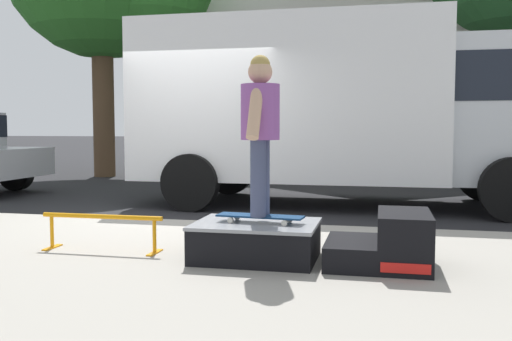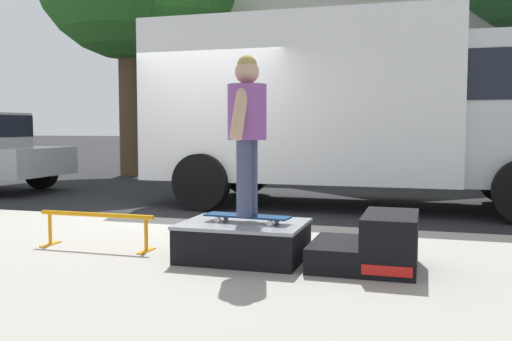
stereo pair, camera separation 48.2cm
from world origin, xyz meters
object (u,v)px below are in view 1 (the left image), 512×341
at_px(skate_box, 256,239).
at_px(box_truck, 349,104).
at_px(kicker_ramp, 387,244).
at_px(skateboard, 260,217).
at_px(grind_rail, 102,224).
at_px(skater_kid, 260,122).

distance_m(skate_box, box_truck, 4.87).
xyz_separation_m(kicker_ramp, box_truck, (-0.61, 4.63, 1.39)).
bearing_deg(kicker_ramp, box_truck, 97.45).
height_order(kicker_ramp, skateboard, kicker_ramp).
height_order(grind_rail, skater_kid, skater_kid).
distance_m(skate_box, kicker_ramp, 1.15).
relative_size(skate_box, skateboard, 1.38).
bearing_deg(grind_rail, skater_kid, -1.75).
relative_size(grind_rail, skater_kid, 0.87).
distance_m(skate_box, skateboard, 0.22).
xyz_separation_m(skate_box, box_truck, (0.55, 4.63, 1.40)).
relative_size(skate_box, kicker_ramp, 1.25).
xyz_separation_m(kicker_ramp, grind_rail, (-2.68, 0.03, 0.06)).
bearing_deg(box_truck, skateboard, -96.23).
bearing_deg(box_truck, skate_box, -96.73).
relative_size(skater_kid, box_truck, 0.20).
bearing_deg(skate_box, kicker_ramp, -0.02).
relative_size(grind_rail, skateboard, 1.56).
bearing_deg(box_truck, grind_rail, -114.30).
distance_m(kicker_ramp, grind_rail, 2.68).
xyz_separation_m(kicker_ramp, skateboard, (-1.11, -0.02, 0.20)).
distance_m(kicker_ramp, skater_kid, 1.53).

